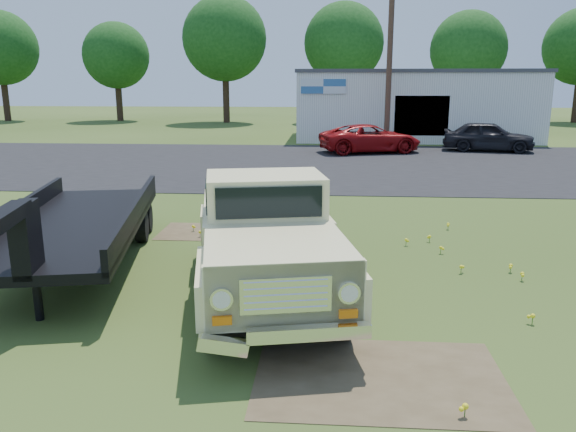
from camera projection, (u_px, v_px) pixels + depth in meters
The scene contains 15 objects.
ground at pixel (278, 286), 9.77m from camera, with size 140.00×140.00×0.00m, color #304315.
asphalt_lot at pixel (309, 164), 24.32m from camera, with size 90.00×14.00×0.02m, color black.
dirt_patch_a at pixel (380, 378), 6.76m from camera, with size 3.00×2.00×0.01m, color #4E4129.
dirt_patch_b at pixel (207, 232), 13.30m from camera, with size 2.20×1.60×0.01m, color #4E4129.
commercial_building at pixel (412, 104), 35.03m from camera, with size 14.20×8.20×4.15m.
utility_pole_mid at pixel (390, 59), 29.75m from camera, with size 1.60×0.30×9.00m.
treeline_a at pixel (0, 48), 49.04m from camera, with size 6.40×6.40×9.52m.
treeline_b at pixel (116, 56), 49.46m from camera, with size 5.76×5.76×8.57m.
treeline_c at pixel (225, 39), 47.01m from camera, with size 7.04×7.04×10.47m.
treeline_d at pixel (344, 43), 47.35m from camera, with size 6.72×6.72×10.00m.
treeline_e at pixel (468, 49), 45.35m from camera, with size 6.08×6.08×9.04m.
vintage_pickup_truck at pixel (265, 236), 9.15m from camera, with size 2.20×5.66×2.05m, color beige, non-canonical shape.
flatbed_trailer at pixel (76, 217), 10.73m from camera, with size 2.32×6.96×1.90m, color black, non-canonical shape.
red_pickup at pixel (370, 139), 27.89m from camera, with size 2.30×4.98×1.38m, color maroon.
dark_sedan at pixel (488, 137), 28.38m from camera, with size 1.78×4.43×1.51m, color black.
Camera 1 is at (0.84, -9.17, 3.48)m, focal length 35.00 mm.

